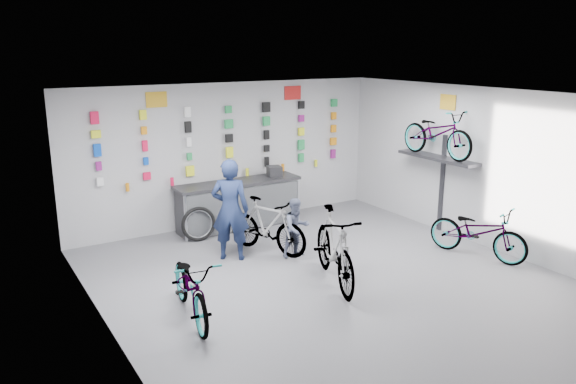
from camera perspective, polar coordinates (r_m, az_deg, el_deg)
floor at (r=9.14m, az=5.17°, el=-9.47°), size 8.00×8.00×0.00m
ceiling at (r=8.38m, az=5.64°, el=9.61°), size 8.00×8.00×0.00m
wall_back at (r=12.00m, az=-6.10°, el=3.86°), size 7.00×0.00×7.00m
wall_left at (r=7.19m, az=-17.64°, el=-4.08°), size 0.00×8.00×8.00m
wall_right at (r=11.05m, az=20.12°, el=2.11°), size 0.00×8.00×8.00m
counter at (r=11.83m, az=-5.01°, el=-1.32°), size 2.70×0.66×1.00m
merch_wall at (r=11.91m, az=-5.74°, el=5.33°), size 5.56×0.08×1.56m
wall_bracket at (r=11.70m, az=15.02°, el=2.98°), size 0.39×1.90×2.00m
sign_left at (r=11.27m, az=-13.21°, el=9.13°), size 0.42×0.02×0.30m
sign_right at (r=12.58m, az=0.48°, el=10.04°), size 0.42×0.02×0.30m
sign_side at (r=11.64m, az=15.93°, el=8.77°), size 0.02×0.40×0.30m
bike_left at (r=8.04m, az=-9.82°, el=-9.45°), size 0.89×1.88×0.95m
bike_center at (r=9.00m, az=4.74°, el=-5.66°), size 1.23×2.11×1.22m
bike_right at (r=10.70m, az=18.73°, el=-3.84°), size 1.15×1.93×0.96m
bike_service at (r=10.35m, az=-2.11°, el=-3.43°), size 1.14×1.77×1.04m
bike_wall at (r=11.54m, az=14.94°, el=5.80°), size 0.63×1.80×0.95m
clerk at (r=9.97m, az=-5.88°, el=-1.80°), size 0.80×0.75×1.84m
customer at (r=10.13m, az=0.88°, el=-3.66°), size 0.53×0.41×1.09m
spare_wheel at (r=11.13m, az=-9.08°, el=-3.24°), size 0.70×0.18×0.70m
register at (r=12.09m, az=-1.39°, el=2.12°), size 0.34×0.35×0.22m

